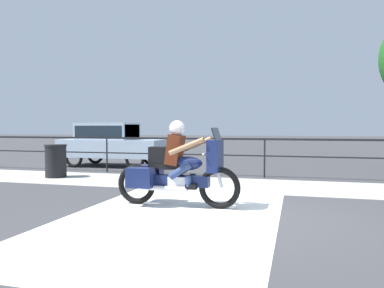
{
  "coord_description": "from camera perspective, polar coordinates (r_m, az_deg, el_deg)",
  "views": [
    {
      "loc": [
        0.87,
        -6.01,
        1.47
      ],
      "look_at": [
        -1.22,
        1.52,
        1.12
      ],
      "focal_mm": 35.0,
      "sensor_mm": 36.0,
      "label": 1
    }
  ],
  "objects": [
    {
      "name": "trash_bin",
      "position": [
        11.64,
        -20.05,
        -2.44
      ],
      "size": [
        0.63,
        0.63,
        0.97
      ],
      "color": "black",
      "rests_on": "ground"
    },
    {
      "name": "sidewalk_band",
      "position": [
        9.56,
        10.18,
        -6.28
      ],
      "size": [
        44.0,
        2.4,
        0.01
      ],
      "primitive_type": "cube",
      "color": "#A8A59E",
      "rests_on": "ground"
    },
    {
      "name": "fence_railing",
      "position": [
        11.09,
        11.01,
        -0.38
      ],
      "size": [
        36.0,
        0.05,
        1.15
      ],
      "color": "black",
      "rests_on": "ground"
    },
    {
      "name": "motorcycle",
      "position": [
        6.94,
        -2.44,
        -3.76
      ],
      "size": [
        2.38,
        0.76,
        1.6
      ],
      "rotation": [
        0.0,
        0.0,
        -0.01
      ],
      "color": "black",
      "rests_on": "ground"
    },
    {
      "name": "parked_car",
      "position": [
        14.38,
        -12.21,
        0.37
      ],
      "size": [
        3.9,
        1.65,
        1.64
      ],
      "rotation": [
        0.0,
        0.0,
        -0.04
      ],
      "color": "#9EB2C6",
      "rests_on": "ground"
    },
    {
      "name": "ground_plane",
      "position": [
        6.25,
        7.21,
        -11.04
      ],
      "size": [
        120.0,
        120.0,
        0.0
      ],
      "primitive_type": "plane",
      "color": "#38383A"
    },
    {
      "name": "crosswalk_band",
      "position": [
        6.3,
        -2.8,
        -10.89
      ],
      "size": [
        3.39,
        6.0,
        0.01
      ],
      "primitive_type": "cube",
      "color": "silver",
      "rests_on": "ground"
    }
  ]
}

